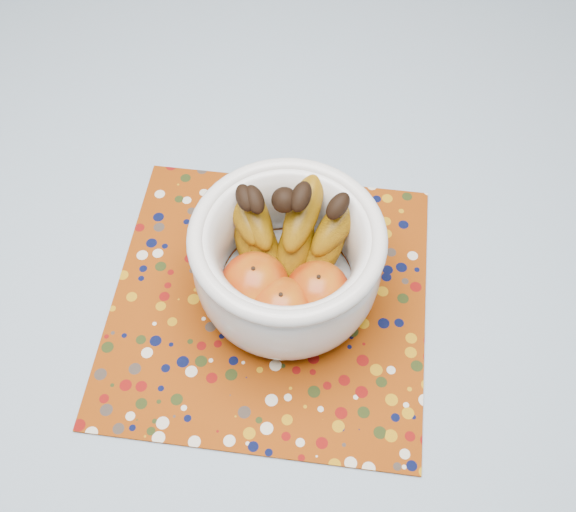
{
  "coord_description": "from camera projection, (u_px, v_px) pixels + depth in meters",
  "views": [
    {
      "loc": [
        0.14,
        -0.5,
        1.55
      ],
      "look_at": [
        0.06,
        -0.07,
        0.85
      ],
      "focal_mm": 42.0,
      "sensor_mm": 36.0,
      "label": 1
    }
  ],
  "objects": [
    {
      "name": "table",
      "position": [
        260.0,
        276.0,
        1.02
      ],
      "size": [
        1.2,
        1.2,
        0.75
      ],
      "color": "brown",
      "rests_on": "ground"
    },
    {
      "name": "tablecloth",
      "position": [
        259.0,
        246.0,
        0.95
      ],
      "size": [
        1.32,
        1.32,
        0.01
      ],
      "primitive_type": "cube",
      "color": "#6388A5",
      "rests_on": "table"
    },
    {
      "name": "placemat",
      "position": [
        269.0,
        300.0,
        0.9
      ],
      "size": [
        0.44,
        0.44,
        0.0
      ],
      "primitive_type": "cube",
      "rotation": [
        0.0,
        0.0,
        0.07
      ],
      "color": "#7B3006",
      "rests_on": "tablecloth"
    },
    {
      "name": "fruit_bowl",
      "position": [
        285.0,
        254.0,
        0.84
      ],
      "size": [
        0.26,
        0.24,
        0.17
      ],
      "color": "silver",
      "rests_on": "placemat"
    }
  ]
}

